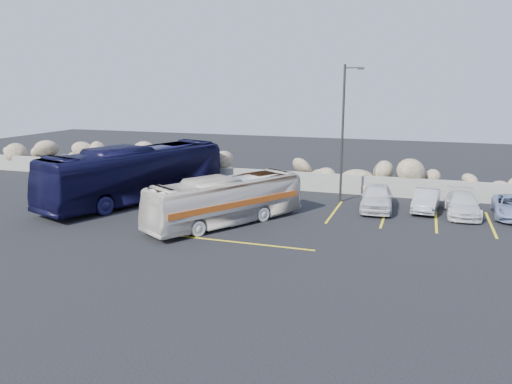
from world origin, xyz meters
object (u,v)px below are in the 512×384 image
(vintage_bus, at_px, (226,200))
(car_c, at_px, (463,204))
(car_a, at_px, (377,197))
(tour_coach, at_px, (136,174))
(lamppost, at_px, (344,130))
(car_b, at_px, (426,200))

(vintage_bus, distance_m, car_c, 12.70)
(car_a, relative_size, car_c, 1.03)
(vintage_bus, relative_size, car_c, 2.11)
(car_a, bearing_deg, tour_coach, -173.77)
(lamppost, xyz_separation_m, car_a, (2.18, -1.32, -3.58))
(vintage_bus, xyz_separation_m, tour_coach, (-6.92, 2.84, 0.47))
(tour_coach, bearing_deg, car_b, 30.27)
(lamppost, distance_m, tour_coach, 12.51)
(car_b, bearing_deg, tour_coach, -163.74)
(vintage_bus, xyz_separation_m, car_b, (9.51, 6.02, -0.62))
(tour_coach, relative_size, car_b, 3.37)
(lamppost, xyz_separation_m, car_c, (6.66, -1.01, -3.70))
(vintage_bus, relative_size, car_b, 2.43)
(car_c, bearing_deg, car_b, 166.87)
(tour_coach, distance_m, car_c, 18.53)
(lamppost, relative_size, car_b, 2.24)
(vintage_bus, bearing_deg, tour_coach, -171.39)
(lamppost, bearing_deg, car_a, -31.15)
(lamppost, height_order, vintage_bus, lamppost)
(vintage_bus, bearing_deg, lamppost, 85.69)
(tour_coach, relative_size, car_a, 2.85)
(vintage_bus, relative_size, car_a, 2.06)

